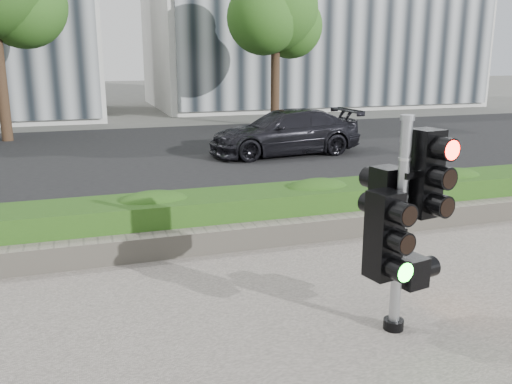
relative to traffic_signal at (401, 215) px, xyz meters
The scene contains 8 objects.
ground 1.77m from the traffic_signal, 130.78° to the left, with size 120.00×120.00×0.00m, color #51514C.
road 11.03m from the traffic_signal, 94.21° to the left, with size 60.00×13.00×0.02m, color black.
curb 4.33m from the traffic_signal, 101.14° to the left, with size 60.00×0.25×0.12m, color gray.
stone_wall 3.13m from the traffic_signal, 105.85° to the left, with size 12.00×0.32×0.34m, color gray.
hedge 3.68m from the traffic_signal, 103.00° to the left, with size 12.00×1.00×0.68m, color #4C8027.
tree_right 17.43m from the traffic_signal, 74.15° to the left, with size 4.10×3.58×6.53m.
traffic_signal is the anchor object (origin of this frame).
car_dark 10.44m from the traffic_signal, 75.20° to the left, with size 1.81×4.44×1.29m, color black.
Camera 1 is at (-2.20, -5.42, 2.81)m, focal length 38.00 mm.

